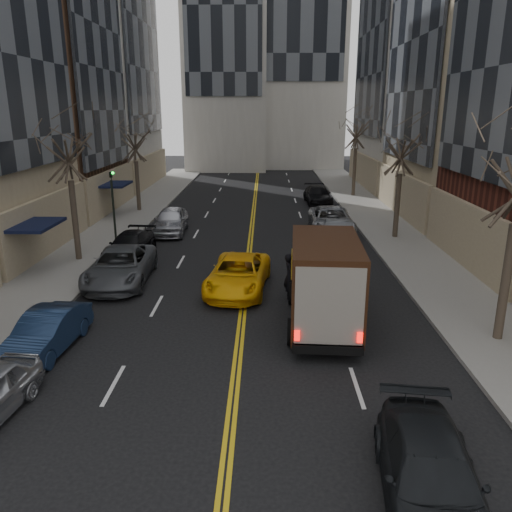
{
  "coord_description": "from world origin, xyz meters",
  "views": [
    {
      "loc": [
        0.83,
        -4.64,
        7.66
      ],
      "look_at": [
        0.52,
        13.73,
        2.2
      ],
      "focal_mm": 35.0,
      "sensor_mm": 36.0,
      "label": 1
    }
  ],
  "objects_px": {
    "ups_truck": "(324,282)",
    "taxi": "(238,274)",
    "observer_sedan": "(431,476)",
    "pedestrian": "(290,276)"
  },
  "relations": [
    {
      "from": "ups_truck",
      "to": "observer_sedan",
      "type": "bearing_deg",
      "value": -79.05
    },
    {
      "from": "taxi",
      "to": "pedestrian",
      "type": "bearing_deg",
      "value": -16.37
    },
    {
      "from": "taxi",
      "to": "ups_truck",
      "type": "bearing_deg",
      "value": -42.08
    },
    {
      "from": "ups_truck",
      "to": "taxi",
      "type": "xyz_separation_m",
      "value": [
        -3.27,
        3.65,
        -0.96
      ]
    },
    {
      "from": "observer_sedan",
      "to": "pedestrian",
      "type": "distance_m",
      "value": 11.62
    },
    {
      "from": "observer_sedan",
      "to": "pedestrian",
      "type": "xyz_separation_m",
      "value": [
        -2.24,
        11.4,
        0.27
      ]
    },
    {
      "from": "observer_sedan",
      "to": "taxi",
      "type": "relative_size",
      "value": 0.94
    },
    {
      "from": "ups_truck",
      "to": "observer_sedan",
      "type": "xyz_separation_m",
      "value": [
        1.16,
        -8.65,
        -1.0
      ]
    },
    {
      "from": "observer_sedan",
      "to": "pedestrian",
      "type": "relative_size",
      "value": 2.56
    },
    {
      "from": "ups_truck",
      "to": "taxi",
      "type": "relative_size",
      "value": 1.19
    }
  ]
}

